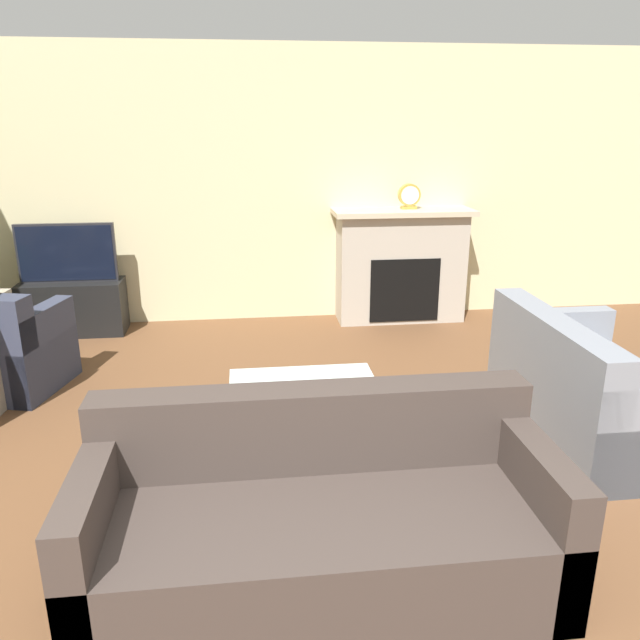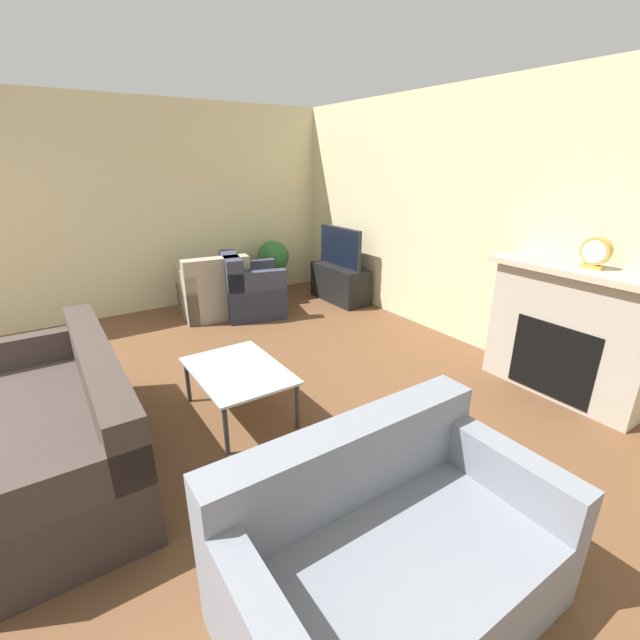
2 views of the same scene
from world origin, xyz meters
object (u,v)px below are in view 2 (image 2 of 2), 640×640
object	(u,v)px
couch_sectional	(62,430)
mantel_clock	(596,253)
potted_plant	(273,263)
tv	(340,247)
armchair_accent	(250,292)
couch_loveseat	(388,557)
armchair_by_window	(214,293)
coffee_table	(238,374)

from	to	relation	value
couch_sectional	mantel_clock	world-z (taller)	mantel_clock
potted_plant	mantel_clock	size ratio (longest dim) A/B	3.35
tv	armchair_accent	size ratio (longest dim) A/B	0.95
couch_sectional	couch_loveseat	world-z (taller)	same
armchair_accent	armchair_by_window	bearing A→B (deg)	73.95
potted_plant	mantel_clock	world-z (taller)	mantel_clock
couch_loveseat	armchair_by_window	xyz separation A→B (m)	(-4.31, 0.81, 0.01)
tv	coffee_table	bearing A→B (deg)	-50.80
tv	couch_sectional	world-z (taller)	tv
potted_plant	armchair_accent	bearing A→B (deg)	-48.59
couch_loveseat	mantel_clock	xyz separation A→B (m)	(-0.56, 2.63, 0.98)
tv	potted_plant	size ratio (longest dim) A/B	1.08
armchair_by_window	potted_plant	xyz separation A→B (m)	(-0.34, 1.08, 0.20)
couch_sectional	armchair_by_window	size ratio (longest dim) A/B	2.23
tv	coffee_table	distance (m)	3.20
armchair_by_window	potted_plant	bearing A→B (deg)	-155.56
tv	couch_sectional	distance (m)	4.21
couch_loveseat	mantel_clock	size ratio (longest dim) A/B	5.95
armchair_by_window	armchair_accent	world-z (taller)	same
armchair_by_window	armchair_accent	bearing A→B (deg)	156.44
tv	mantel_clock	size ratio (longest dim) A/B	3.63
couch_loveseat	potted_plant	world-z (taller)	potted_plant
tv	armchair_accent	xyz separation A→B (m)	(-0.19, -1.34, -0.49)
couch_loveseat	armchair_accent	size ratio (longest dim) A/B	1.56
couch_sectional	potted_plant	size ratio (longest dim) A/B	2.45
tv	mantel_clock	xyz separation A→B (m)	(3.31, 0.07, 0.48)
tv	couch_loveseat	bearing A→B (deg)	-33.46
couch_sectional	armchair_accent	size ratio (longest dim) A/B	2.16
coffee_table	potted_plant	bearing A→B (deg)	147.25
potted_plant	coffee_table	bearing A→B (deg)	-32.75
armchair_by_window	coffee_table	world-z (taller)	armchair_by_window
tv	coffee_table	xyz separation A→B (m)	(2.01, -2.46, -0.43)
mantel_clock	couch_sectional	bearing A→B (deg)	-109.76
potted_plant	mantel_clock	distance (m)	4.22
couch_sectional	armchair_accent	xyz separation A→B (m)	(-2.15, 2.36, 0.01)
potted_plant	couch_loveseat	bearing A→B (deg)	-22.10
armchair_by_window	potted_plant	distance (m)	1.15
couch_sectional	coffee_table	world-z (taller)	couch_sectional
couch_sectional	armchair_by_window	world-z (taller)	same
tv	potted_plant	distance (m)	1.07
couch_sectional	potted_plant	xyz separation A→B (m)	(-2.73, 3.03, 0.21)
couch_sectional	armchair_by_window	xyz separation A→B (m)	(-2.39, 1.95, 0.01)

